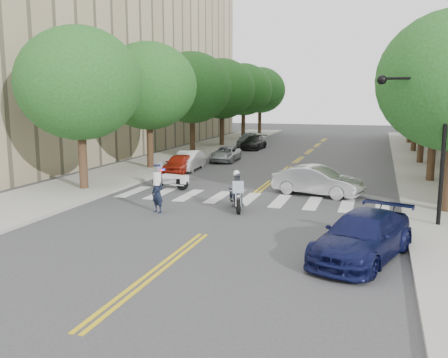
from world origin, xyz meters
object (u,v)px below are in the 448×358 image
at_px(officer_standing, 158,193).
at_px(convertible, 317,181).
at_px(sedan_blue, 363,236).
at_px(motorcycle_police, 236,192).
at_px(motorcycle_parked, 173,180).

height_order(officer_standing, convertible, officer_standing).
xyz_separation_m(convertible, sedan_blue, (2.53, -9.57, -0.02)).
bearing_deg(officer_standing, motorcycle_police, 48.56).
bearing_deg(motorcycle_parked, officer_standing, -153.85).
bearing_deg(sedan_blue, convertible, 123.47).
relative_size(motorcycle_parked, officer_standing, 1.31).
relative_size(motorcycle_police, convertible, 0.47).
distance_m(convertible, sedan_blue, 9.90).
height_order(motorcycle_police, motorcycle_parked, motorcycle_police).
relative_size(officer_standing, sedan_blue, 0.34).
distance_m(motorcycle_police, sedan_blue, 7.66).
height_order(motorcycle_police, officer_standing, motorcycle_police).
distance_m(motorcycle_parked, sedan_blue, 13.45).
xyz_separation_m(motorcycle_parked, convertible, (7.56, 0.68, 0.24)).
distance_m(motorcycle_parked, convertible, 7.59).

